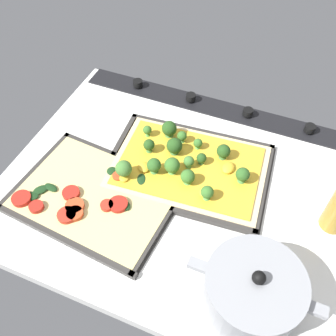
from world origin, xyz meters
The scene contains 7 objects.
ground_plane centered at (0.00, 0.00, -1.50)cm, with size 82.67×64.72×3.00cm, color silver.
stove_control_panel centered at (0.00, -28.86, 0.55)cm, with size 79.37×7.00×2.60cm.
baking_tray_front centered at (0.45, -5.09, 0.36)cm, with size 40.31×29.58×1.30cm.
broccoli_pizza centered at (1.16, -4.85, 2.09)cm, with size 37.74×27.00×6.04cm.
baking_tray_back centered at (16.84, 10.72, 0.37)cm, with size 38.00×29.05×1.30cm.
veggie_pizza_back centered at (17.39, 11.34, 1.11)cm, with size 35.40×26.45×1.90cm.
cooking_pot centered at (-21.45, 20.90, 5.03)cm, with size 24.62×17.77×12.34cm.
Camera 1 is at (-17.13, 50.23, 70.79)cm, focal length 40.20 mm.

